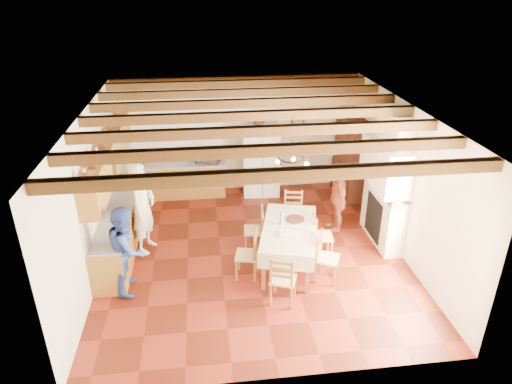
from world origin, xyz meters
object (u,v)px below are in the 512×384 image
Objects in this scene: microwave at (208,156)px; person_woman_red at (337,198)px; person_man at (143,207)px; person_woman_blue at (127,249)px; chair_left_near at (246,254)px; chair_end_near at (283,278)px; dining_table at (289,231)px; chair_left_far at (254,229)px; chair_right_near at (328,257)px; chair_right_far at (322,235)px; refrigerator at (261,160)px; hutch at (350,158)px; chair_end_far at (293,213)px.

person_woman_red is at bearing -20.54° from microwave.
person_woman_blue is (-0.17, -1.29, -0.15)m from person_man.
chair_end_near is at bearing 46.22° from chair_left_near.
chair_left_far reaches higher than dining_table.
person_woman_blue reaches higher than chair_right_near.
chair_right_far is 3.77m from person_woman_blue.
dining_table is 0.89m from chair_right_near.
person_woman_red is at bearing -69.42° from person_woman_blue.
chair_left_far is at bearing -55.51° from microwave.
dining_table is 2.19× the size of chair_right_far.
person_woman_blue is (-2.89, -3.74, -0.09)m from refrigerator.
microwave is at bearing 38.52° from chair_right_far.
refrigerator is at bearing -37.68° from person_woman_blue.
refrigerator is at bearing 91.51° from dining_table.
person_man is at bearing -134.34° from refrigerator.
chair_left_far is 1.00× the size of chair_right_far.
microwave is at bearing -54.08° from chair_end_near.
person_woman_red reaches higher than chair_right_near.
hutch is 3.08m from chair_right_far.
chair_right_far is at bearing -84.32° from person_man.
refrigerator reaches higher than chair_left_far.
microwave is (-3.54, 0.52, 0.03)m from hutch.
person_woman_red is (0.58, 1.02, 0.29)m from chair_right_far.
refrigerator reaches higher than person_woman_red.
chair_right_far is (-1.38, -2.69, -0.56)m from hutch.
person_woman_blue reaches higher than chair_end_near.
chair_right_far reaches higher than dining_table.
person_woman_blue reaches higher than chair_end_far.
person_woman_blue is at bearing 103.62° from chair_right_far.
person_man reaches higher than microwave.
chair_right_far is (1.33, -0.40, 0.00)m from chair_left_far.
refrigerator is 3.74m from chair_left_near.
chair_left_far is at bearing -67.30° from person_woman_blue.
chair_left_far is 1.00× the size of chair_end_near.
person_woman_blue is (-3.70, -0.59, 0.34)m from chair_right_far.
refrigerator reaches higher than person_woman_blue.
hutch is 3.59m from chair_left_far.
person_woman_red is (0.97, 0.02, 0.29)m from chair_end_far.
chair_end_near is (-2.41, -4.00, -0.56)m from hutch.
chair_left_near is at bearing -10.21° from chair_left_far.
person_woman_blue is (-2.67, 0.72, 0.34)m from chair_end_near.
person_man is 1.18× the size of person_woman_blue.
person_woman_red is at bearing -68.67° from person_man.
chair_end_near is 0.58× the size of person_woman_blue.
person_man reaches higher than person_woman_blue.
person_woman_red is (1.61, 2.34, 0.29)m from chair_end_near.
chair_right_near is at bearing -44.74° from microwave.
chair_end_far is at bearing -143.44° from hutch.
chair_right_near is 1.00× the size of chair_end_near.
refrigerator is at bearing -31.14° from person_man.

